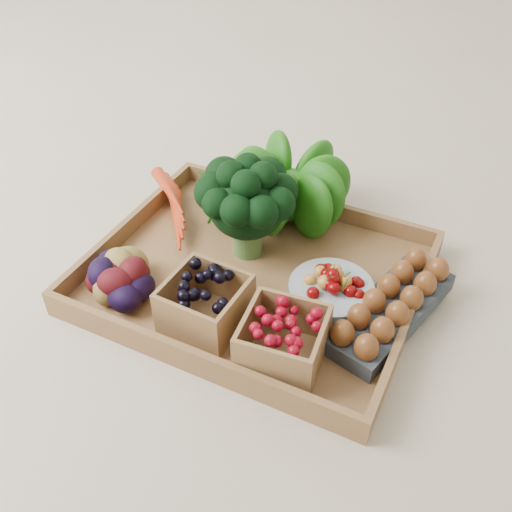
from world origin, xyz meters
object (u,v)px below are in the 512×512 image
at_px(cherry_bowl, 331,294).
at_px(tray, 256,279).
at_px(egg_carton, 390,312).
at_px(broccoli, 247,222).

bearing_deg(cherry_bowl, tray, 178.34).
height_order(tray, egg_carton, egg_carton).
xyz_separation_m(broccoli, cherry_bowl, (0.18, -0.06, -0.05)).
height_order(broccoli, egg_carton, broccoli).
bearing_deg(tray, broccoli, 129.12).
relative_size(tray, cherry_bowl, 3.92).
bearing_deg(egg_carton, broccoli, -175.57).
bearing_deg(broccoli, cherry_bowl, -17.27).
height_order(tray, cherry_bowl, cherry_bowl).
bearing_deg(cherry_bowl, broccoli, 162.73).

